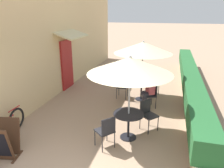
{
  "coord_description": "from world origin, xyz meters",
  "views": [
    {
      "loc": [
        1.9,
        -3.05,
        3.27
      ],
      "look_at": [
        0.15,
        3.46,
        1.0
      ],
      "focal_mm": 35.0,
      "sensor_mm": 36.0,
      "label": 1
    }
  ],
  "objects": [
    {
      "name": "cafe_chair_mid_right",
      "position": [
        1.25,
        5.49,
        0.52
      ],
      "size": [
        0.55,
        0.55,
        0.87
      ],
      "rotation": [
        0.0,
        0.0,
        10.47
      ],
      "color": "#232328",
      "rests_on": "ground_plane"
    },
    {
      "name": "bicycle_leaning",
      "position": [
        -2.2,
        1.14,
        0.34
      ],
      "size": [
        0.1,
        1.67,
        0.73
      ],
      "rotation": [
        0.0,
        0.0,
        0.02
      ],
      "color": "black",
      "rests_on": "ground_plane"
    },
    {
      "name": "patio_umbrella_mid",
      "position": [
        0.95,
        4.81,
        2.01
      ],
      "size": [
        2.12,
        2.12,
        2.26
      ],
      "color": "#B7B7BC",
      "rests_on": "ground_plane"
    },
    {
      "name": "cafe_chair_mid_back",
      "position": [
        0.2,
        4.73,
        0.52
      ],
      "size": [
        0.4,
        0.4,
        0.87
      ],
      "rotation": [
        0.0,
        0.0,
        12.56
      ],
      "color": "#232328",
      "rests_on": "ground_plane"
    },
    {
      "name": "patio_table_near",
      "position": [
        0.98,
        2.04,
        0.53
      ],
      "size": [
        0.81,
        0.81,
        0.72
      ],
      "color": "black",
      "rests_on": "ground_plane"
    },
    {
      "name": "planter_hedge",
      "position": [
        2.75,
        5.85,
        0.54
      ],
      "size": [
        0.6,
        10.9,
        1.01
      ],
      "color": "tan",
      "rests_on": "ground_plane"
    },
    {
      "name": "cafe_chair_near_left",
      "position": [
        1.42,
        2.65,
        0.52
      ],
      "size": [
        0.56,
        0.56,
        0.87
      ],
      "rotation": [
        0.0,
        0.0,
        3.99
      ],
      "color": "#232328",
      "rests_on": "ground_plane"
    },
    {
      "name": "patio_table_mid",
      "position": [
        0.95,
        4.81,
        0.53
      ],
      "size": [
        0.81,
        0.81,
        0.72
      ],
      "color": "black",
      "rests_on": "ground_plane"
    },
    {
      "name": "cafe_chair_near_right",
      "position": [
        0.55,
        1.43,
        0.52
      ],
      "size": [
        0.56,
        0.56,
        0.87
      ],
      "rotation": [
        0.0,
        0.0,
        7.13
      ],
      "color": "#232328",
      "rests_on": "ground_plane"
    },
    {
      "name": "patio_umbrella_near",
      "position": [
        0.98,
        2.04,
        2.01
      ],
      "size": [
        2.12,
        2.12,
        2.26
      ],
      "color": "#B7B7BC",
      "rests_on": "ground_plane"
    },
    {
      "name": "cafe_facade_wall",
      "position": [
        -2.54,
        5.82,
        2.09
      ],
      "size": [
        0.98,
        11.9,
        4.2
      ],
      "color": "#D6B784",
      "rests_on": "ground_plane"
    },
    {
      "name": "cafe_chair_mid_left",
      "position": [
        1.38,
        4.2,
        0.52
      ],
      "size": [
        0.55,
        0.55,
        0.87
      ],
      "rotation": [
        0.0,
        0.0,
        8.37
      ],
      "color": "#232328",
      "rests_on": "ground_plane"
    },
    {
      "name": "coffee_cup_mid",
      "position": [
        0.97,
        4.69,
        0.77
      ],
      "size": [
        0.07,
        0.07,
        0.09
      ],
      "color": "#232328",
      "rests_on": "patio_table_mid"
    },
    {
      "name": "seated_patron_mid_left",
      "position": [
        1.29,
        4.14,
        0.69
      ],
      "size": [
        0.51,
        0.48,
        1.25
      ],
      "rotation": [
        0.0,
        0.0,
        8.37
      ],
      "color": "#23232D",
      "rests_on": "ground_plane"
    },
    {
      "name": "menu_board",
      "position": [
        -1.61,
        0.49,
        0.43
      ],
      "size": [
        0.63,
        0.72,
        0.88
      ],
      "rotation": [
        0.0,
        0.0,
        0.19
      ],
      "color": "#422819",
      "rests_on": "ground_plane"
    }
  ]
}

